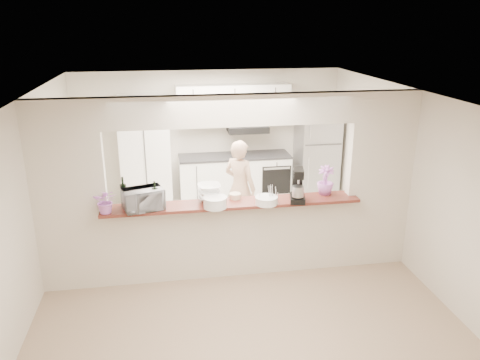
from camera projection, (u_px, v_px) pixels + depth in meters
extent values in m
plane|color=tan|center=(233.00, 273.00, 6.56)|extent=(6.00, 6.00, 0.00)
cube|color=silver|center=(219.00, 227.00, 8.01)|extent=(5.00, 2.90, 0.01)
cube|color=beige|center=(70.00, 199.00, 5.84)|extent=(0.90, 0.15, 2.50)
cube|color=beige|center=(378.00, 181.00, 6.47)|extent=(0.90, 0.15, 2.50)
cube|color=beige|center=(232.00, 110.00, 5.81)|extent=(3.20, 0.15, 0.40)
cube|color=beige|center=(232.00, 239.00, 6.39)|extent=(3.20, 0.15, 1.05)
cube|color=brown|center=(233.00, 204.00, 6.17)|extent=(3.40, 0.38, 0.04)
cube|color=white|center=(146.00, 153.00, 8.55)|extent=(0.90, 0.60, 2.10)
cube|color=white|center=(235.00, 180.00, 9.00)|extent=(2.10, 0.60, 0.90)
cube|color=#2F2F31|center=(235.00, 156.00, 8.85)|extent=(2.10, 0.62, 0.04)
cube|color=white|center=(233.00, 105.00, 8.66)|extent=(2.10, 0.35, 0.75)
cube|color=black|center=(248.00, 129.00, 8.74)|extent=(0.75, 0.45, 0.12)
cube|color=black|center=(276.00, 180.00, 8.82)|extent=(0.55, 0.02, 0.55)
cube|color=#9D9DA2|center=(316.00, 157.00, 9.07)|extent=(0.75, 0.70, 1.70)
imported|color=pink|center=(106.00, 201.00, 5.77)|extent=(0.30, 0.27, 0.32)
cylinder|color=black|center=(124.00, 195.00, 5.99)|extent=(0.08, 0.08, 0.29)
cylinder|color=black|center=(122.00, 181.00, 5.93)|extent=(0.03, 0.03, 0.10)
cylinder|color=black|center=(155.00, 199.00, 5.91)|extent=(0.07, 0.07, 0.27)
cylinder|color=black|center=(154.00, 185.00, 5.85)|extent=(0.03, 0.03, 0.09)
imported|color=#9D9DA1|center=(143.00, 199.00, 5.89)|extent=(0.56, 0.46, 0.27)
imported|color=white|center=(209.00, 193.00, 6.17)|extent=(0.32, 0.32, 0.22)
cylinder|color=white|center=(215.00, 203.00, 5.97)|extent=(0.30, 0.30, 0.13)
cylinder|color=white|center=(215.00, 197.00, 5.95)|extent=(0.31, 0.31, 0.01)
cylinder|color=white|center=(266.00, 201.00, 6.08)|extent=(0.28, 0.28, 0.09)
cylinder|color=white|center=(266.00, 197.00, 6.06)|extent=(0.29, 0.29, 0.01)
cylinder|color=maroon|center=(221.00, 200.00, 6.14)|extent=(0.15, 0.15, 0.07)
cylinder|color=beige|center=(235.00, 196.00, 6.28)|extent=(0.15, 0.15, 0.07)
cube|color=silver|center=(268.00, 202.00, 6.13)|extent=(0.27, 0.17, 0.02)
cube|color=white|center=(268.00, 199.00, 6.12)|extent=(0.11, 0.11, 0.06)
cube|color=black|center=(297.00, 198.00, 6.19)|extent=(0.25, 0.33, 0.07)
cube|color=black|center=(297.00, 182.00, 6.22)|extent=(0.15, 0.13, 0.32)
cube|color=black|center=(298.00, 173.00, 6.06)|extent=(0.18, 0.28, 0.11)
cylinder|color=#B7B7BC|center=(298.00, 191.00, 6.09)|extent=(0.15, 0.15, 0.14)
imported|color=#B469C3|center=(326.00, 180.00, 6.39)|extent=(0.26, 0.26, 0.40)
imported|color=tan|center=(240.00, 188.00, 7.59)|extent=(0.67, 0.67, 1.57)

